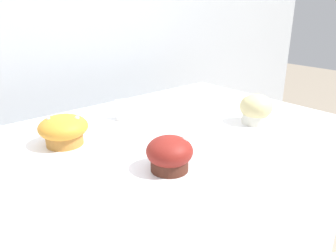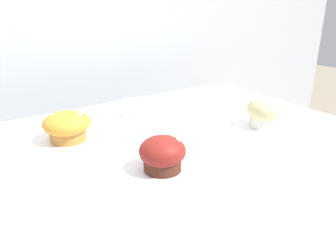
# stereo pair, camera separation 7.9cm
# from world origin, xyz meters

# --- Properties ---
(wall_back) EXTENTS (3.20, 0.10, 1.80)m
(wall_back) POSITION_xyz_m (0.00, 0.60, 0.90)
(wall_back) COLOR #B2B7BC
(wall_back) RESTS_ON ground
(muffin_front_center) EXTENTS (0.09, 0.09, 0.08)m
(muffin_front_center) POSITION_xyz_m (0.25, -0.13, 0.96)
(muffin_front_center) COLOR white
(muffin_front_center) RESTS_ON display_counter
(muffin_back_left) EXTENTS (0.12, 0.12, 0.07)m
(muffin_back_left) POSITION_xyz_m (-0.23, 0.08, 0.96)
(muffin_back_left) COLOR #BF8038
(muffin_back_left) RESTS_ON display_counter
(muffin_back_right) EXTENTS (0.10, 0.10, 0.07)m
(muffin_back_right) POSITION_xyz_m (-0.12, -0.18, 0.95)
(muffin_back_right) COLOR #4D251A
(muffin_back_right) RESTS_ON display_counter
(price_card) EXTENTS (0.06, 0.06, 0.06)m
(price_card) POSITION_xyz_m (-0.02, 0.13, 0.95)
(price_card) COLOR white
(price_card) RESTS_ON display_counter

